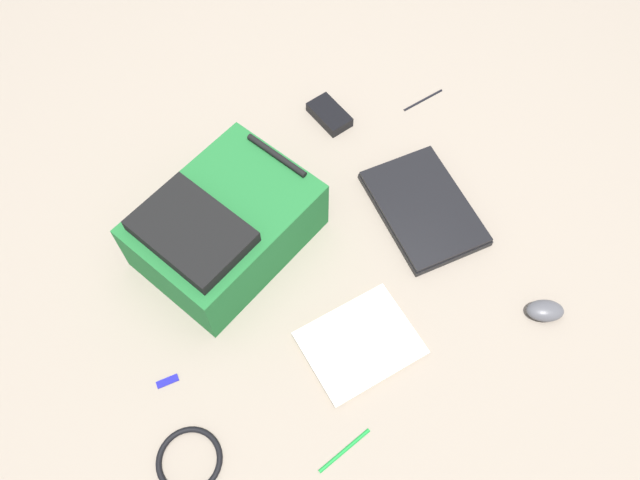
% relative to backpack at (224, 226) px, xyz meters
% --- Properties ---
extents(ground_plane, '(3.43, 3.43, 0.00)m').
position_rel_backpack_xyz_m(ground_plane, '(0.12, 0.23, -0.10)').
color(ground_plane, gray).
extents(backpack, '(0.51, 0.55, 0.21)m').
position_rel_backpack_xyz_m(backpack, '(0.00, 0.00, 0.00)').
color(backpack, '#1E662D').
rests_on(backpack, ground_plane).
extents(laptop, '(0.38, 0.28, 0.03)m').
position_rel_backpack_xyz_m(laptop, '(0.05, 0.54, -0.08)').
color(laptop, black).
rests_on(laptop, ground_plane).
extents(book_blue, '(0.27, 0.31, 0.02)m').
position_rel_backpack_xyz_m(book_blue, '(0.38, 0.25, -0.09)').
color(book_blue, silver).
rests_on(book_blue, ground_plane).
extents(computer_mouse, '(0.09, 0.11, 0.04)m').
position_rel_backpack_xyz_m(computer_mouse, '(0.43, 0.72, -0.08)').
color(computer_mouse, '#4C4C51').
rests_on(computer_mouse, ground_plane).
extents(cable_coil, '(0.15, 0.15, 0.01)m').
position_rel_backpack_xyz_m(cable_coil, '(0.53, -0.21, -0.09)').
color(cable_coil, black).
rests_on(cable_coil, ground_plane).
extents(power_brick, '(0.15, 0.12, 0.03)m').
position_rel_backpack_xyz_m(power_brick, '(-0.34, 0.39, -0.08)').
color(power_brick, black).
rests_on(power_brick, ground_plane).
extents(pen_black, '(0.05, 0.14, 0.01)m').
position_rel_backpack_xyz_m(pen_black, '(-0.32, 0.70, -0.09)').
color(pen_black, black).
rests_on(pen_black, ground_plane).
extents(pen_blue, '(0.06, 0.14, 0.01)m').
position_rel_backpack_xyz_m(pen_blue, '(0.61, 0.13, -0.09)').
color(pen_blue, '#198C33').
rests_on(pen_blue, ground_plane).
extents(usb_stick, '(0.02, 0.06, 0.01)m').
position_rel_backpack_xyz_m(usb_stick, '(0.33, -0.23, -0.09)').
color(usb_stick, '#191999').
rests_on(usb_stick, ground_plane).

